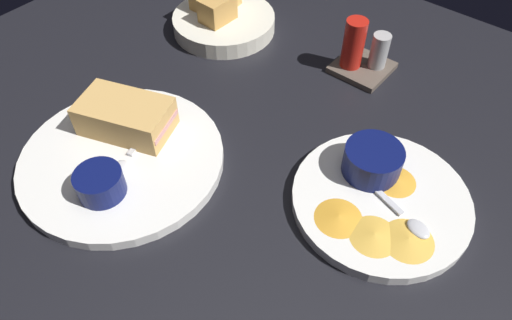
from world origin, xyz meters
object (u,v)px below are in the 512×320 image
Objects in this scene: sandwich_half_near at (126,116)px; spoon_by_dark_ramekin at (124,162)px; ramekin_light_gravy at (373,160)px; plate_sandwich_main at (122,159)px; bread_basket_rear at (222,16)px; ramekin_dark_sauce at (100,183)px; condiment_caddy at (362,53)px; plate_chips_companion at (381,200)px; spoon_by_gravy_ramekin at (410,222)px.

spoon_by_dark_ramekin is (4.83, -5.00, -2.04)cm from sandwich_half_near.
sandwich_half_near is at bearing -154.02° from ramekin_light_gravy.
plate_sandwich_main is 1.51× the size of bread_basket_rear.
condiment_caddy is (11.75, 45.48, -0.09)cm from ramekin_dark_sauce.
ramekin_dark_sauce is 0.80× the size of ramekin_light_gravy.
sandwich_half_near is 35.37cm from ramekin_light_gravy.
bread_basket_rear is at bearing -168.38° from condiment_caddy.
condiment_caddy is at bearing 126.60° from plate_chips_companion.
spoon_by_gravy_ramekin is (33.55, 21.06, -1.53)cm from ramekin_dark_sauce.
condiment_caddy reaches higher than ramekin_light_gravy.
plate_sandwich_main is at bearing 154.23° from spoon_by_dark_ramekin.
spoon_by_gravy_ramekin is 32.76cm from condiment_caddy.
sandwich_half_near is 1.51× the size of spoon_by_gravy_ramekin.
ramekin_light_gravy reaches higher than plate_chips_companion.
plate_chips_companion is 5.45cm from ramekin_light_gravy.
ramekin_light_gravy is at bearing 34.83° from plate_sandwich_main.
ramekin_dark_sauce reaches higher than plate_chips_companion.
ramekin_dark_sauce is at bearing -104.49° from condiment_caddy.
ramekin_dark_sauce is at bearing -71.43° from spoon_by_dark_ramekin.
sandwich_half_near reaches higher than ramekin_light_gravy.
ramekin_light_gravy is at bearing 152.09° from spoon_by_gravy_ramekin.
ramekin_dark_sauce reaches higher than spoon_by_dark_ramekin.
plate_sandwich_main is 6.99cm from ramekin_dark_sauce.
spoon_by_gravy_ramekin reaches higher than plate_sandwich_main.
sandwich_half_near is 2.36× the size of ramekin_dark_sauce.
condiment_caddy is (18.24, 35.54, -0.59)cm from sandwich_half_near.
spoon_by_dark_ramekin reaches higher than plate_sandwich_main.
condiment_caddy reaches higher than sandwich_half_near.
bread_basket_rear is at bearing 110.56° from ramekin_dark_sauce.
sandwich_half_near reaches higher than plate_sandwich_main.
plate_chips_companion is at bearing 27.83° from plate_sandwich_main.
sandwich_half_near is 37.61cm from plate_chips_companion.
bread_basket_rear is 2.00× the size of condiment_caddy.
condiment_caddy is at bearing 11.62° from bread_basket_rear.
plate_sandwich_main is at bearing -110.48° from condiment_caddy.
spoon_by_dark_ramekin is at bearing -69.16° from bread_basket_rear.
ramekin_light_gravy is 0.83× the size of condiment_caddy.
ramekin_light_gravy is 0.80× the size of spoon_by_gravy_ramekin.
ramekin_light_gravy is at bearing 37.25° from spoon_by_dark_ramekin.
plate_sandwich_main is 1.93× the size of sandwich_half_near.
ramekin_light_gravy is 42.86cm from bread_basket_rear.
spoon_by_dark_ramekin is 1.03× the size of condiment_caddy.
condiment_caddy reaches higher than spoon_by_gravy_ramekin.
bread_basket_rear is (-11.87, 34.33, 1.72)cm from plate_sandwich_main.
ramekin_dark_sauce is 0.33× the size of bread_basket_rear.
ramekin_dark_sauce is 0.64× the size of spoon_by_dark_ramekin.
plate_chips_companion is (30.47, 17.57, -1.16)cm from spoon_by_dark_ramekin.
spoon_by_dark_ramekin is (1.48, -0.71, 1.16)cm from plate_sandwich_main.
sandwich_half_near reaches higher than spoon_by_gravy_ramekin.
condiment_caddy reaches higher than spoon_by_dark_ramekin.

